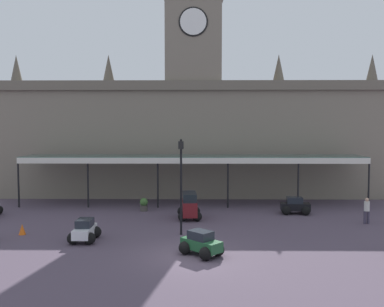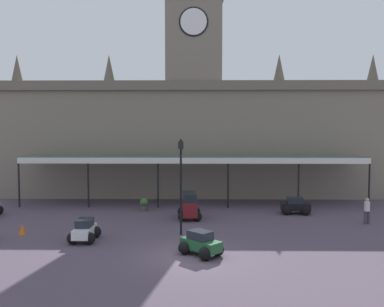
% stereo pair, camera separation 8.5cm
% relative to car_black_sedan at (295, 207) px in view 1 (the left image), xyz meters
% --- Properties ---
extents(ground_plane, '(140.00, 140.00, 0.00)m').
position_rel_car_black_sedan_xyz_m(ground_plane, '(-7.30, -9.82, -0.50)').
color(ground_plane, '#4E4150').
extents(station_building, '(33.98, 5.66, 18.94)m').
position_rel_car_black_sedan_xyz_m(station_building, '(-7.30, 8.46, 5.59)').
color(station_building, slate).
rests_on(station_building, ground).
extents(entrance_canopy, '(26.92, 3.26, 3.90)m').
position_rel_car_black_sedan_xyz_m(entrance_canopy, '(-7.30, 3.48, 3.24)').
color(entrance_canopy, '#38564C').
rests_on(entrance_canopy, ground).
extents(car_black_sedan, '(2.12, 1.63, 1.19)m').
position_rel_car_black_sedan_xyz_m(car_black_sedan, '(0.00, 0.00, 0.00)').
color(car_black_sedan, black).
rests_on(car_black_sedan, ground).
extents(car_white_sedan, '(1.52, 2.05, 1.19)m').
position_rel_car_black_sedan_xyz_m(car_white_sedan, '(-13.10, -7.17, 0.00)').
color(car_white_sedan, silver).
rests_on(car_white_sedan, ground).
extents(car_green_sedan, '(2.23, 2.21, 1.19)m').
position_rel_car_black_sedan_xyz_m(car_green_sedan, '(-6.78, -9.63, 0.00)').
color(car_green_sedan, '#1E512D').
rests_on(car_green_sedan, ground).
extents(car_maroon_van, '(1.70, 2.46, 1.77)m').
position_rel_car_black_sedan_xyz_m(car_maroon_van, '(-7.50, -1.59, 0.30)').
color(car_maroon_van, maroon).
rests_on(car_maroon_van, ground).
extents(pedestrian_near_entrance, '(0.39, 0.34, 1.67)m').
position_rel_car_black_sedan_xyz_m(pedestrian_near_entrance, '(3.87, -2.97, 0.41)').
color(pedestrian_near_entrance, '#3F384C').
rests_on(pedestrian_near_entrance, ground).
extents(victorian_lamppost, '(0.30, 0.30, 5.51)m').
position_rel_car_black_sedan_xyz_m(victorian_lamppost, '(-7.90, -5.80, 2.88)').
color(victorian_lamppost, black).
rests_on(victorian_lamppost, ground).
extents(traffic_cone, '(0.40, 0.40, 0.62)m').
position_rel_car_black_sedan_xyz_m(traffic_cone, '(-17.05, -5.90, -0.20)').
color(traffic_cone, orange).
rests_on(traffic_cone, ground).
extents(planter_forecourt_centre, '(0.60, 0.60, 0.96)m').
position_rel_car_black_sedan_xyz_m(planter_forecourt_centre, '(-10.89, 0.90, -0.01)').
color(planter_forecourt_centre, '#47423D').
rests_on(planter_forecourt_centre, ground).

